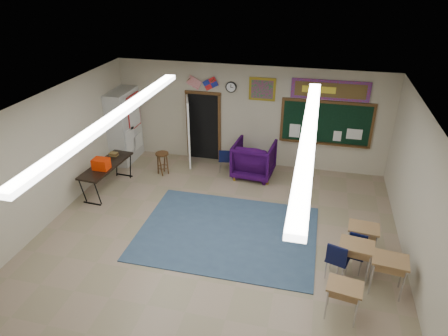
% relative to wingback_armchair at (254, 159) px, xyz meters
% --- Properties ---
extents(floor, '(9.00, 9.00, 0.00)m').
position_rel_wingback_armchair_xyz_m(floor, '(-0.31, -3.70, -0.52)').
color(floor, gray).
rests_on(floor, ground).
extents(back_wall, '(8.00, 0.04, 3.00)m').
position_rel_wingback_armchair_xyz_m(back_wall, '(-0.31, 0.80, 0.98)').
color(back_wall, '#B2A890').
rests_on(back_wall, floor).
extents(left_wall, '(0.04, 9.00, 3.00)m').
position_rel_wingback_armchair_xyz_m(left_wall, '(-4.31, -3.70, 0.98)').
color(left_wall, '#B2A890').
rests_on(left_wall, floor).
extents(right_wall, '(0.04, 9.00, 3.00)m').
position_rel_wingback_armchair_xyz_m(right_wall, '(3.69, -3.70, 0.98)').
color(right_wall, '#B2A890').
rests_on(right_wall, floor).
extents(ceiling, '(8.00, 9.00, 0.04)m').
position_rel_wingback_armchair_xyz_m(ceiling, '(-0.31, -3.70, 2.48)').
color(ceiling, silver).
rests_on(ceiling, back_wall).
extents(area_rug, '(4.00, 3.00, 0.02)m').
position_rel_wingback_armchair_xyz_m(area_rug, '(-0.11, -2.90, -0.51)').
color(area_rug, '#344B63').
rests_on(area_rug, floor).
extents(fluorescent_strips, '(3.86, 6.00, 0.10)m').
position_rel_wingback_armchair_xyz_m(fluorescent_strips, '(-0.31, -3.70, 2.42)').
color(fluorescent_strips, white).
rests_on(fluorescent_strips, ceiling).
extents(doorway, '(1.10, 0.89, 2.16)m').
position_rel_wingback_armchair_xyz_m(doorway, '(-1.81, 0.65, 0.54)').
color(doorway, black).
rests_on(doorway, back_wall).
extents(chalkboard, '(2.55, 0.14, 1.30)m').
position_rel_wingback_armchair_xyz_m(chalkboard, '(1.89, 0.76, 0.95)').
color(chalkboard, '#4E3016').
rests_on(chalkboard, back_wall).
extents(bulletin_board, '(2.10, 0.05, 0.55)m').
position_rel_wingback_armchair_xyz_m(bulletin_board, '(1.89, 0.76, 1.93)').
color(bulletin_board, red).
rests_on(bulletin_board, back_wall).
extents(framed_art_print, '(0.75, 0.05, 0.65)m').
position_rel_wingback_armchair_xyz_m(framed_art_print, '(0.04, 0.76, 1.83)').
color(framed_art_print, olive).
rests_on(framed_art_print, back_wall).
extents(wall_clock, '(0.32, 0.05, 0.32)m').
position_rel_wingback_armchair_xyz_m(wall_clock, '(-0.86, 0.76, 1.83)').
color(wall_clock, black).
rests_on(wall_clock, back_wall).
extents(wall_flags, '(1.16, 0.06, 0.70)m').
position_rel_wingback_armchair_xyz_m(wall_flags, '(-1.71, 0.74, 1.96)').
color(wall_flags, red).
rests_on(wall_flags, back_wall).
extents(storage_cabinet, '(0.59, 1.25, 2.20)m').
position_rel_wingback_armchair_xyz_m(storage_cabinet, '(-4.02, 0.15, 0.58)').
color(storage_cabinet, '#B1B1AC').
rests_on(storage_cabinet, floor).
extents(wingback_armchair, '(1.20, 1.23, 1.03)m').
position_rel_wingback_armchair_xyz_m(wingback_armchair, '(0.00, 0.00, 0.00)').
color(wingback_armchair, '#1F042F').
rests_on(wingback_armchair, floor).
extents(student_chair_reading, '(0.41, 0.41, 0.73)m').
position_rel_wingback_armchair_xyz_m(student_chair_reading, '(-0.86, 0.06, -0.15)').
color(student_chair_reading, black).
rests_on(student_chair_reading, floor).
extents(student_chair_desk_a, '(0.53, 0.53, 0.85)m').
position_rel_wingback_armchair_xyz_m(student_chair_desk_a, '(2.29, -3.79, -0.09)').
color(student_chair_desk_a, black).
rests_on(student_chair_desk_a, floor).
extents(student_chair_desk_b, '(0.45, 0.45, 0.76)m').
position_rel_wingback_armchair_xyz_m(student_chair_desk_b, '(2.63, -3.50, -0.14)').
color(student_chair_desk_b, black).
rests_on(student_chair_desk_b, floor).
extents(student_desk_front_left, '(0.70, 0.57, 0.77)m').
position_rel_wingback_armchair_xyz_m(student_desk_front_left, '(2.61, -3.69, -0.09)').
color(student_desk_front_left, '#A2784B').
rests_on(student_desk_front_left, floor).
extents(student_desk_front_right, '(0.65, 0.52, 0.74)m').
position_rel_wingback_armchair_xyz_m(student_desk_front_right, '(2.78, -3.03, -0.10)').
color(student_desk_front_right, '#A2784B').
rests_on(student_desk_front_right, floor).
extents(student_desk_back_left, '(0.64, 0.52, 0.70)m').
position_rel_wingback_armchair_xyz_m(student_desk_back_left, '(2.36, -4.79, -0.12)').
color(student_desk_back_left, '#A2784B').
rests_on(student_desk_back_left, floor).
extents(student_desk_back_right, '(0.69, 0.55, 0.77)m').
position_rel_wingback_armchair_xyz_m(student_desk_back_right, '(3.18, -3.98, -0.09)').
color(student_desk_back_right, '#A2784B').
rests_on(student_desk_back_right, floor).
extents(folding_table, '(0.74, 1.86, 1.04)m').
position_rel_wingback_armchair_xyz_m(folding_table, '(-3.69, -1.72, -0.11)').
color(folding_table, black).
rests_on(folding_table, floor).
extents(wooden_stool, '(0.38, 0.38, 0.67)m').
position_rel_wingback_armchair_xyz_m(wooden_stool, '(-2.58, -0.53, -0.17)').
color(wooden_stool, '#4E3217').
rests_on(wooden_stool, floor).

